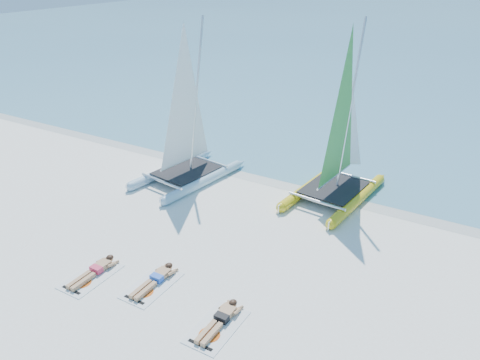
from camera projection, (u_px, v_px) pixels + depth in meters
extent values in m
plane|color=white|center=(216.00, 244.00, 15.56)|extent=(140.00, 140.00, 0.00)
cube|color=#78BDC8|center=(464.00, 26.00, 64.64)|extent=(140.00, 115.00, 0.01)
cube|color=beige|center=(287.00, 182.00, 19.84)|extent=(140.00, 1.40, 0.01)
cylinder|color=#AECFE5|center=(170.00, 169.00, 20.61)|extent=(1.04, 4.50, 0.40)
cone|color=#AECFE5|center=(208.00, 152.00, 22.35)|extent=(0.46, 0.62, 0.38)
cylinder|color=#AECFE5|center=(204.00, 181.00, 19.48)|extent=(1.04, 4.50, 0.40)
cone|color=#AECFE5|center=(241.00, 163.00, 21.22)|extent=(0.46, 0.62, 0.38)
cube|color=black|center=(186.00, 170.00, 19.94)|extent=(2.27, 2.72, 0.03)
cylinder|color=silver|center=(196.00, 95.00, 19.18)|extent=(0.26, 1.18, 6.18)
cylinder|color=yellow|center=(311.00, 186.00, 19.09)|extent=(0.88, 4.60, 0.40)
cone|color=yellow|center=(338.00, 166.00, 20.93)|extent=(0.44, 0.62, 0.38)
cylinder|color=yellow|center=(358.00, 199.00, 18.00)|extent=(0.88, 4.60, 0.40)
cone|color=yellow|center=(382.00, 177.00, 19.84)|extent=(0.44, 0.62, 0.38)
cube|color=black|center=(334.00, 187.00, 18.45)|extent=(2.22, 2.71, 0.03)
cylinder|color=silver|center=(351.00, 105.00, 17.69)|extent=(0.22, 1.21, 6.31)
cube|color=white|center=(91.00, 276.00, 13.97)|extent=(1.00, 1.85, 0.02)
cube|color=tan|center=(101.00, 266.00, 14.26)|extent=(0.36, 0.55, 0.17)
cube|color=#E03456|center=(96.00, 269.00, 14.10)|extent=(0.37, 0.22, 0.17)
cube|color=tan|center=(81.00, 281.00, 13.65)|extent=(0.31, 0.85, 0.13)
sphere|color=tan|center=(110.00, 259.00, 14.53)|extent=(0.21, 0.21, 0.21)
ellipsoid|color=#331E12|center=(110.00, 258.00, 14.52)|extent=(0.22, 0.24, 0.15)
cube|color=white|center=(152.00, 285.00, 13.59)|extent=(1.00, 1.85, 0.02)
cube|color=tan|center=(161.00, 274.00, 13.88)|extent=(0.36, 0.55, 0.17)
cube|color=blue|center=(157.00, 278.00, 13.72)|extent=(0.37, 0.22, 0.17)
cube|color=tan|center=(143.00, 290.00, 13.27)|extent=(0.31, 0.85, 0.13)
sphere|color=tan|center=(169.00, 267.00, 14.15)|extent=(0.21, 0.21, 0.21)
ellipsoid|color=#331E12|center=(169.00, 266.00, 14.14)|extent=(0.22, 0.24, 0.15)
cube|color=white|center=(217.00, 327.00, 12.07)|extent=(1.00, 1.85, 0.02)
cube|color=tan|center=(226.00, 313.00, 12.36)|extent=(0.36, 0.55, 0.17)
cube|color=black|center=(222.00, 318.00, 12.20)|extent=(0.37, 0.22, 0.17)
cube|color=tan|center=(209.00, 333.00, 11.75)|extent=(0.31, 0.85, 0.13)
sphere|color=tan|center=(233.00, 304.00, 12.63)|extent=(0.21, 0.21, 0.21)
ellipsoid|color=#331E12|center=(233.00, 303.00, 12.62)|extent=(0.22, 0.24, 0.15)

